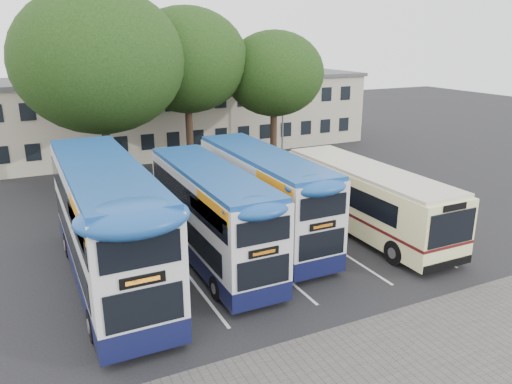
{
  "coord_description": "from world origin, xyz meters",
  "views": [
    {
      "loc": [
        -12.82,
        -14.04,
        9.42
      ],
      "look_at": [
        -3.59,
        5.0,
        2.76
      ],
      "focal_mm": 35.0,
      "sensor_mm": 36.0,
      "label": 1
    }
  ],
  "objects_px": {
    "lamp_post": "(283,94)",
    "tree_mid": "(187,60)",
    "tree_right": "(274,74)",
    "tree_left": "(99,61)",
    "bus_single": "(365,195)",
    "bus_dd_left": "(106,219)",
    "bus_dd_mid": "(211,211)",
    "bus_dd_right": "(263,192)"
  },
  "relations": [
    {
      "from": "tree_right",
      "to": "bus_dd_left",
      "type": "relative_size",
      "value": 0.85
    },
    {
      "from": "lamp_post",
      "to": "bus_dd_left",
      "type": "height_order",
      "value": "lamp_post"
    },
    {
      "from": "bus_dd_left",
      "to": "bus_dd_mid",
      "type": "xyz_separation_m",
      "value": [
        4.34,
        0.17,
        -0.38
      ]
    },
    {
      "from": "tree_right",
      "to": "bus_dd_mid",
      "type": "bearing_deg",
      "value": -127.12
    },
    {
      "from": "tree_right",
      "to": "bus_dd_mid",
      "type": "distance_m",
      "value": 17.06
    },
    {
      "from": "bus_dd_left",
      "to": "bus_dd_mid",
      "type": "height_order",
      "value": "bus_dd_left"
    },
    {
      "from": "tree_left",
      "to": "bus_dd_left",
      "type": "distance_m",
      "value": 13.83
    },
    {
      "from": "bus_dd_right",
      "to": "bus_single",
      "type": "xyz_separation_m",
      "value": [
        5.06,
        -1.23,
        -0.49
      ]
    },
    {
      "from": "bus_dd_mid",
      "to": "tree_left",
      "type": "bearing_deg",
      "value": 99.63
    },
    {
      "from": "tree_mid",
      "to": "bus_single",
      "type": "height_order",
      "value": "tree_mid"
    },
    {
      "from": "tree_left",
      "to": "bus_dd_mid",
      "type": "relative_size",
      "value": 1.23
    },
    {
      "from": "tree_right",
      "to": "bus_single",
      "type": "relative_size",
      "value": 0.9
    },
    {
      "from": "tree_right",
      "to": "bus_dd_right",
      "type": "xyz_separation_m",
      "value": [
        -6.85,
        -11.91,
        -4.47
      ]
    },
    {
      "from": "tree_mid",
      "to": "bus_dd_right",
      "type": "xyz_separation_m",
      "value": [
        -0.77,
        -12.97,
        -5.48
      ]
    },
    {
      "from": "tree_mid",
      "to": "tree_right",
      "type": "height_order",
      "value": "tree_mid"
    },
    {
      "from": "tree_right",
      "to": "bus_dd_right",
      "type": "distance_m",
      "value": 14.45
    },
    {
      "from": "tree_left",
      "to": "bus_single",
      "type": "bearing_deg",
      "value": -50.54
    },
    {
      "from": "bus_dd_left",
      "to": "bus_single",
      "type": "bearing_deg",
      "value": 0.65
    },
    {
      "from": "tree_mid",
      "to": "bus_dd_left",
      "type": "relative_size",
      "value": 0.98
    },
    {
      "from": "bus_dd_right",
      "to": "tree_right",
      "type": "bearing_deg",
      "value": 60.08
    },
    {
      "from": "bus_dd_mid",
      "to": "bus_dd_right",
      "type": "height_order",
      "value": "bus_dd_right"
    },
    {
      "from": "lamp_post",
      "to": "tree_right",
      "type": "height_order",
      "value": "tree_right"
    },
    {
      "from": "tree_mid",
      "to": "bus_dd_right",
      "type": "height_order",
      "value": "tree_mid"
    },
    {
      "from": "lamp_post",
      "to": "bus_dd_left",
      "type": "relative_size",
      "value": 0.78
    },
    {
      "from": "lamp_post",
      "to": "tree_mid",
      "type": "height_order",
      "value": "tree_mid"
    },
    {
      "from": "bus_single",
      "to": "bus_dd_mid",
      "type": "bearing_deg",
      "value": 179.81
    },
    {
      "from": "bus_dd_right",
      "to": "bus_single",
      "type": "relative_size",
      "value": 0.93
    },
    {
      "from": "tree_mid",
      "to": "bus_dd_right",
      "type": "distance_m",
      "value": 14.1
    },
    {
      "from": "bus_dd_left",
      "to": "bus_dd_right",
      "type": "distance_m",
      "value": 7.55
    },
    {
      "from": "tree_left",
      "to": "bus_dd_right",
      "type": "relative_size",
      "value": 1.2
    },
    {
      "from": "bus_dd_left",
      "to": "bus_dd_right",
      "type": "xyz_separation_m",
      "value": [
        7.41,
        1.37,
        -0.32
      ]
    },
    {
      "from": "bus_dd_left",
      "to": "bus_dd_mid",
      "type": "relative_size",
      "value": 1.17
    },
    {
      "from": "lamp_post",
      "to": "tree_mid",
      "type": "relative_size",
      "value": 0.8
    },
    {
      "from": "lamp_post",
      "to": "tree_right",
      "type": "distance_m",
      "value": 3.29
    },
    {
      "from": "tree_left",
      "to": "bus_dd_mid",
      "type": "bearing_deg",
      "value": -80.37
    },
    {
      "from": "tree_mid",
      "to": "bus_dd_mid",
      "type": "distance_m",
      "value": 15.69
    },
    {
      "from": "tree_right",
      "to": "tree_mid",
      "type": "bearing_deg",
      "value": 170.12
    },
    {
      "from": "lamp_post",
      "to": "tree_right",
      "type": "xyz_separation_m",
      "value": [
        -1.9,
        -2.06,
        1.73
      ]
    },
    {
      "from": "tree_left",
      "to": "tree_mid",
      "type": "relative_size",
      "value": 1.08
    },
    {
      "from": "lamp_post",
      "to": "tree_mid",
      "type": "bearing_deg",
      "value": -172.87
    },
    {
      "from": "tree_right",
      "to": "lamp_post",
      "type": "bearing_deg",
      "value": 47.31
    },
    {
      "from": "bus_dd_mid",
      "to": "tree_right",
      "type": "bearing_deg",
      "value": 52.88
    }
  ]
}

